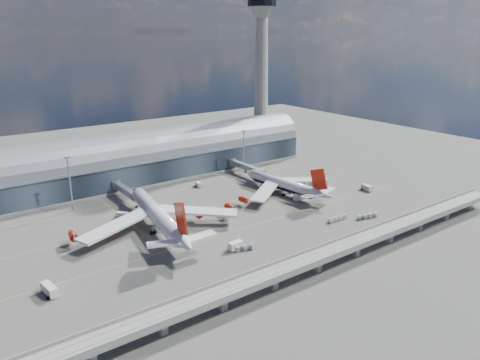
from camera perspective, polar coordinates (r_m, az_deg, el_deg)
ground at (r=206.17m, az=-1.53°, el=-5.10°), size 500.00×500.00×0.00m
taxi_lines at (r=223.39m, az=-4.79°, el=-3.32°), size 200.00×80.12×0.01m
terminal at (r=266.99m, az=-11.18°, el=2.47°), size 200.00×30.00×28.00m
control_tower at (r=308.88m, az=2.61°, el=12.42°), size 19.00×19.00×103.00m
guideway at (r=165.89m, az=9.53°, el=-9.27°), size 220.00×8.50×7.20m
floodlight_mast_left at (r=228.93m, az=-20.02°, el=-0.23°), size 3.00×0.70×25.70m
floodlight_mast_right at (r=272.14m, az=0.45°, el=3.60°), size 3.00×0.70×25.70m
airliner_left at (r=197.31m, az=-9.88°, el=-4.40°), size 70.96×74.68×22.80m
airliner_right at (r=240.30m, az=5.43°, el=-0.57°), size 57.19×59.79×18.96m
jet_bridge_left at (r=237.45m, az=-13.88°, el=-1.18°), size 4.40×28.00×7.25m
jet_bridge_right at (r=270.30m, az=0.62°, el=1.64°), size 4.40×32.00×7.25m
service_truck_0 at (r=163.57m, az=-22.22°, el=-12.27°), size 3.65×8.30×3.33m
service_truck_1 at (r=180.12m, az=-0.52°, el=-8.02°), size 5.82×3.02×3.33m
service_truck_2 at (r=234.79m, az=7.29°, el=-1.91°), size 9.32×4.98×3.25m
service_truck_3 at (r=253.80m, az=15.20°, el=-0.93°), size 3.33×6.54×3.02m
service_truck_4 at (r=252.15m, az=-5.08°, el=-0.55°), size 2.53×4.54×2.53m
service_truck_5 at (r=216.33m, az=-14.07°, el=-4.16°), size 5.08×5.24×2.55m
cargo_train_0 at (r=180.11m, az=0.61°, el=-8.27°), size 8.53×4.46×1.88m
cargo_train_1 at (r=217.09m, az=15.28°, el=-4.27°), size 11.54×4.29×1.90m
cargo_train_2 at (r=211.36m, az=11.83°, el=-4.62°), size 11.12×2.26×1.84m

